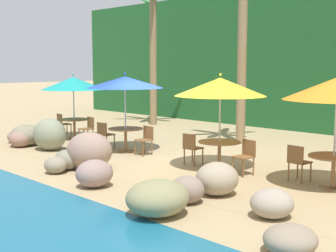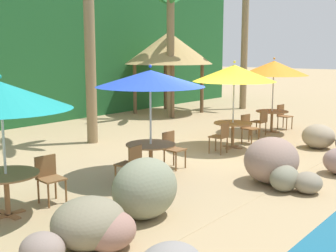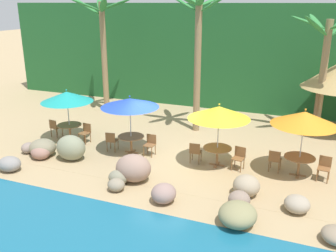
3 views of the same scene
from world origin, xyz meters
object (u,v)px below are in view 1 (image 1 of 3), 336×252
object	(u,v)px
umbrella_teal	(73,83)
chair_blue_inland	(104,133)
chair_yellow_seaward	(246,154)
dining_table_orange	(334,161)
umbrella_yellow	(220,87)
palm_tree_nearest	(153,30)
chair_teal_seaward	(88,127)
umbrella_blue	(125,82)
chair_yellow_inland	(191,147)
dining_table_yellow	(219,146)
dining_table_blue	(126,132)
palm_tree_second	(242,18)
chair_orange_inland	(298,161)
dining_table_teal	(74,122)
chair_teal_inland	(62,123)
chair_blue_seaward	(146,138)

from	to	relation	value
umbrella_teal	chair_blue_inland	distance (m)	2.96
chair_yellow_seaward	dining_table_orange	bearing A→B (deg)	6.87
umbrella_yellow	palm_tree_nearest	xyz separation A→B (m)	(-7.99, 5.18, 2.11)
chair_teal_seaward	umbrella_blue	xyz separation A→B (m)	(2.46, -0.33, 1.67)
chair_yellow_seaward	chair_yellow_inland	distance (m)	1.70
chair_blue_inland	umbrella_yellow	world-z (taller)	umbrella_yellow
chair_blue_inland	dining_table_yellow	xyz separation A→B (m)	(4.51, 0.28, 0.10)
umbrella_teal	umbrella_blue	xyz separation A→B (m)	(3.32, -0.32, 0.13)
dining_table_blue	palm_tree_nearest	world-z (taller)	palm_tree_nearest
umbrella_blue	dining_table_blue	distance (m)	1.57
umbrella_blue	palm_tree_second	distance (m)	4.63
chair_blue_inland	chair_orange_inland	xyz separation A→B (m)	(6.65, 0.49, 0.00)
dining_table_teal	palm_tree_nearest	distance (m)	6.22
chair_teal_inland	umbrella_yellow	world-z (taller)	umbrella_yellow
chair_teal_inland	dining_table_blue	bearing A→B (deg)	-4.76
dining_table_blue	chair_yellow_seaward	bearing A→B (deg)	0.76
chair_blue_seaward	umbrella_yellow	distance (m)	3.27
chair_blue_seaward	dining_table_yellow	world-z (taller)	chair_blue_seaward
dining_table_blue	chair_orange_inland	size ratio (longest dim) A/B	1.26
chair_yellow_inland	palm_tree_second	distance (m)	5.51
chair_teal_inland	dining_table_orange	bearing A→B (deg)	-0.16
umbrella_blue	dining_table_yellow	bearing A→B (deg)	1.37
dining_table_teal	chair_teal_inland	bearing A→B (deg)	178.03
chair_blue_seaward	chair_teal_seaward	bearing A→B (deg)	175.74
chair_blue_seaward	dining_table_blue	bearing A→B (deg)	-174.74
dining_table_teal	chair_teal_seaward	world-z (taller)	chair_teal_seaward
chair_teal_seaward	chair_teal_inland	xyz separation A→B (m)	(-1.71, 0.02, 0.00)
chair_blue_inland	chair_orange_inland	distance (m)	6.67
chair_teal_inland	chair_orange_inland	world-z (taller)	same
dining_table_teal	dining_table_orange	bearing A→B (deg)	-0.00
dining_table_orange	palm_tree_nearest	xyz separation A→B (m)	(-10.98, 4.95, 3.65)
chair_blue_inland	umbrella_yellow	distance (m)	4.81
umbrella_yellow	palm_tree_nearest	distance (m)	9.75
palm_tree_nearest	chair_yellow_seaward	bearing A→B (deg)	-30.47
dining_table_yellow	dining_table_orange	world-z (taller)	same
chair_teal_inland	chair_yellow_seaward	distance (m)	8.71
chair_teal_inland	chair_yellow_inland	size ratio (longest dim) A/B	1.00
umbrella_yellow	dining_table_orange	world-z (taller)	umbrella_yellow
dining_table_blue	umbrella_yellow	size ratio (longest dim) A/B	0.44
dining_table_blue	chair_blue_seaward	world-z (taller)	chair_blue_seaward
palm_tree_nearest	palm_tree_second	distance (m)	6.13
chair_blue_inland	chair_teal_inland	bearing A→B (deg)	170.79
chair_blue_seaward	palm_tree_nearest	distance (m)	8.22
dining_table_blue	chair_orange_inland	distance (m)	5.82
umbrella_blue	chair_blue_inland	world-z (taller)	umbrella_blue
umbrella_blue	dining_table_blue	size ratio (longest dim) A/B	2.25
chair_teal_seaward	palm_tree_second	distance (m)	6.55
dining_table_teal	chair_blue_inland	xyz separation A→B (m)	(2.48, -0.51, -0.10)
chair_teal_seaward	chair_blue_seaward	world-z (taller)	same
dining_table_teal	umbrella_yellow	size ratio (longest dim) A/B	0.44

